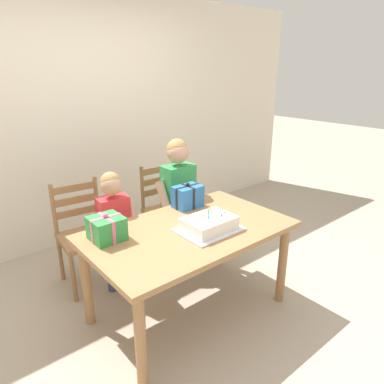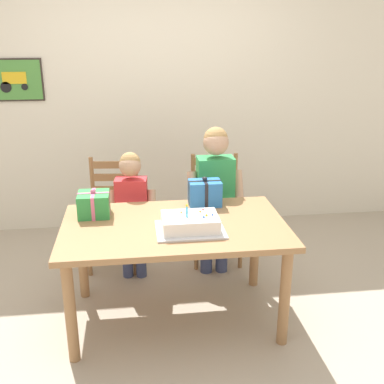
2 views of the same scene
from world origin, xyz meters
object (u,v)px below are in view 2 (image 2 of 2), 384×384
gift_box_red_large (205,193)px  child_younger (132,204)px  chair_left (114,213)px  gift_box_beside_cake (94,204)px  birthday_cake (190,224)px  chair_right (216,208)px  dining_table (174,237)px  child_older (215,187)px

gift_box_red_large → child_younger: child_younger is taller
gift_box_red_large → chair_left: gift_box_red_large is taller
gift_box_beside_cake → chair_left: size_ratio=0.24×
birthday_cake → chair_left: size_ratio=0.48×
birthday_cake → gift_box_red_large: (0.16, 0.45, 0.04)m
birthday_cake → gift_box_beside_cake: size_ratio=2.00×
chair_left → chair_right: bearing=0.0°
child_younger → gift_box_beside_cake: bearing=-122.5°
gift_box_beside_cake → gift_box_red_large: bearing=7.5°
child_younger → birthday_cake: bearing=-63.4°
dining_table → child_older: (0.39, 0.63, 0.12)m
chair_left → chair_right: size_ratio=1.00×
dining_table → child_younger: (-0.28, 0.63, 0.01)m
chair_right → birthday_cake: bearing=-109.0°
dining_table → child_older: size_ratio=1.20×
gift_box_red_large → chair_left: 0.97m
gift_box_red_large → dining_table: bearing=-127.8°
gift_box_beside_cake → child_younger: size_ratio=0.21×
gift_box_red_large → child_older: 0.33m
chair_right → child_younger: bearing=-159.0°
child_younger → gift_box_red_large: bearing=-29.0°
chair_right → child_younger: 0.80m
gift_box_red_large → child_younger: size_ratio=0.22×
chair_left → chair_right: same height
chair_right → child_younger: (-0.73, -0.28, 0.18)m
chair_left → child_younger: child_younger is taller
child_younger → chair_left: bearing=119.7°
dining_table → chair_right: bearing=63.8°
gift_box_red_large → gift_box_beside_cake: size_ratio=1.09×
gift_box_beside_cake → birthday_cake: bearing=-28.7°
child_older → birthday_cake: bearing=-111.6°
dining_table → birthday_cake: 0.20m
child_older → gift_box_beside_cake: bearing=-156.5°
chair_left → child_older: child_older is taller
birthday_cake → gift_box_red_large: size_ratio=1.84×
gift_box_beside_cake → child_younger: (0.26, 0.40, -0.16)m
chair_left → child_older: bearing=-18.6°
gift_box_red_large → gift_box_beside_cake: 0.80m
gift_box_red_large → child_older: (0.13, 0.30, -0.06)m
gift_box_red_large → chair_left: (-0.70, 0.58, -0.35)m
chair_right → child_older: 0.41m
gift_box_beside_cake → chair_left: gift_box_beside_cake is taller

